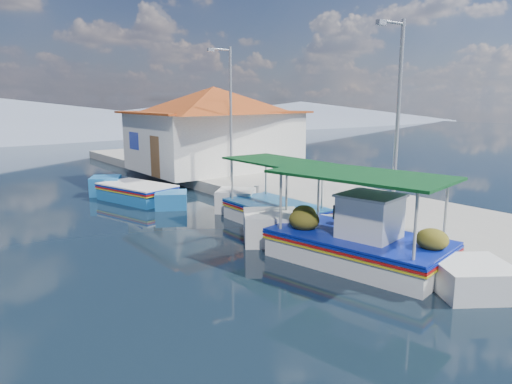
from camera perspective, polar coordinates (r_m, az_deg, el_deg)
ground at (r=10.76m, az=9.78°, el=-11.89°), size 160.00×160.00×0.00m
quay at (r=18.74m, az=8.90°, el=-1.05°), size 5.00×44.00×0.50m
bollards at (r=16.69m, az=5.74°, el=-1.08°), size 0.20×17.20×0.30m
main_caique at (r=12.48m, az=12.15°, el=-6.22°), size 3.35×7.86×2.64m
caique_green_canopy at (r=16.04m, az=2.14°, el=-2.58°), size 2.00×6.58×2.46m
caique_blue_hull at (r=20.29m, az=-14.42°, el=-0.22°), size 2.82×5.78×1.07m
harbor_building at (r=25.60m, az=-5.15°, el=8.02°), size 10.49×10.49×4.40m
lamp_post_near at (r=14.67m, az=16.83°, el=9.42°), size 1.21×0.14×6.00m
lamp_post_far at (r=21.28m, az=-3.34°, el=10.30°), size 1.21×0.14×6.00m
mountain_ridge at (r=64.26m, az=-24.78°, el=8.31°), size 171.40×96.00×5.50m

